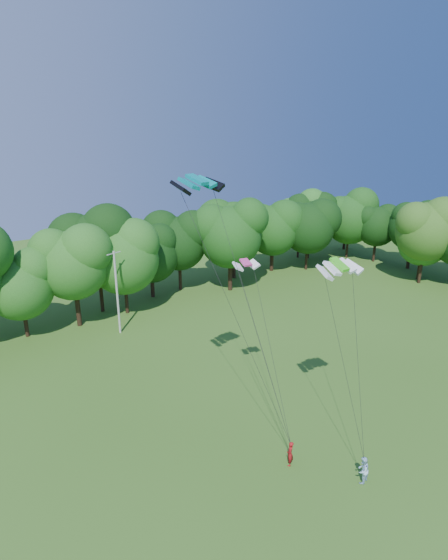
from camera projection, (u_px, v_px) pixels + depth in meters
ground at (375, 537)px, 21.96m from camera, size 160.00×160.00×0.00m
utility_pole at (117, 292)px, 43.25m from camera, size 1.67×0.60×8.62m
kite_flyer_left at (290, 454)px, 26.55m from camera, size 0.69×0.69×1.61m
kite_flyer_right at (363, 470)px, 25.19m from camera, size 0.93×0.78×1.70m
kite_teal at (197, 180)px, 24.65m from camera, size 3.26×1.83×0.58m
kite_green at (339, 264)px, 24.95m from camera, size 2.84×1.54×0.60m
kite_pink at (246, 262)px, 28.33m from camera, size 1.85×1.17×0.36m
tree_back_center at (96, 244)px, 47.56m from camera, size 8.76×8.76×12.74m
tree_back_east at (300, 213)px, 69.66m from camera, size 8.14×8.14×11.84m
tree_flank_east at (427, 227)px, 57.20m from camera, size 8.49×8.49×12.34m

